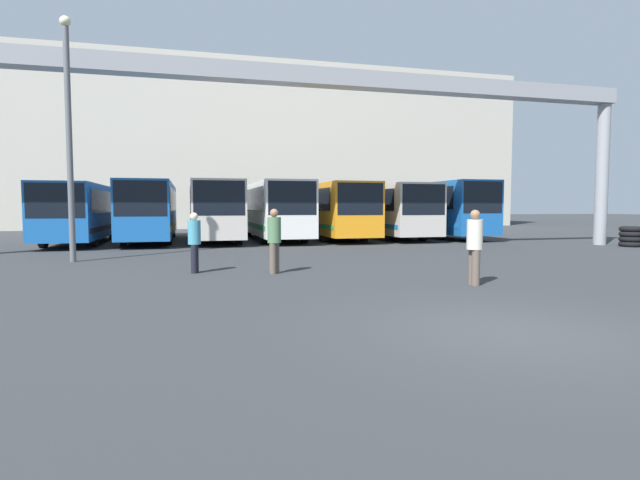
# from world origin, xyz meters

# --- Properties ---
(ground_plane) EXTENTS (200.00, 200.00, 0.00)m
(ground_plane) POSITION_xyz_m (0.00, 0.00, 0.00)
(ground_plane) COLOR #2D3033
(building_backdrop) EXTENTS (52.98, 12.00, 14.75)m
(building_backdrop) POSITION_xyz_m (0.00, 43.07, 7.37)
(building_backdrop) COLOR #B7B2A3
(building_backdrop) RESTS_ON ground
(overhead_gantry) EXTENTS (30.73, 0.80, 7.60)m
(overhead_gantry) POSITION_xyz_m (0.00, 13.97, 6.40)
(overhead_gantry) COLOR gray
(overhead_gantry) RESTS_ON ground
(bus_slot_0) EXTENTS (2.53, 10.43, 2.99)m
(bus_slot_0) POSITION_xyz_m (-10.12, 21.77, 1.73)
(bus_slot_0) COLOR #1959A5
(bus_slot_0) RESTS_ON ground
(bus_slot_1) EXTENTS (2.45, 12.16, 3.13)m
(bus_slot_1) POSITION_xyz_m (-6.75, 22.64, 1.81)
(bus_slot_1) COLOR #1959A5
(bus_slot_1) RESTS_ON ground
(bus_slot_2) EXTENTS (2.54, 10.49, 3.18)m
(bus_slot_2) POSITION_xyz_m (-3.37, 21.81, 1.83)
(bus_slot_2) COLOR beige
(bus_slot_2) RESTS_ON ground
(bus_slot_3) EXTENTS (2.55, 10.64, 3.20)m
(bus_slot_3) POSITION_xyz_m (0.00, 21.88, 1.84)
(bus_slot_3) COLOR silver
(bus_slot_3) RESTS_ON ground
(bus_slot_4) EXTENTS (2.58, 11.80, 3.16)m
(bus_slot_4) POSITION_xyz_m (3.37, 22.46, 1.82)
(bus_slot_4) COLOR orange
(bus_slot_4) RESTS_ON ground
(bus_slot_5) EXTENTS (2.58, 10.53, 3.13)m
(bus_slot_5) POSITION_xyz_m (6.75, 21.83, 1.80)
(bus_slot_5) COLOR beige
(bus_slot_5) RESTS_ON ground
(bus_slot_6) EXTENTS (2.50, 11.46, 3.31)m
(bus_slot_6) POSITION_xyz_m (10.12, 22.29, 1.91)
(bus_slot_6) COLOR #1959A5
(bus_slot_6) RESTS_ON ground
(pedestrian_near_center) EXTENTS (0.38, 0.38, 1.82)m
(pedestrian_near_center) POSITION_xyz_m (1.94, 4.21, 0.97)
(pedestrian_near_center) COLOR brown
(pedestrian_near_center) RESTS_ON ground
(pedestrian_near_left) EXTENTS (0.36, 0.36, 1.73)m
(pedestrian_near_left) POSITION_xyz_m (-4.58, 8.22, 0.92)
(pedestrian_near_left) COLOR black
(pedestrian_near_left) RESTS_ON ground
(pedestrian_far_center) EXTENTS (0.38, 0.38, 1.84)m
(pedestrian_far_center) POSITION_xyz_m (-2.39, 7.52, 0.98)
(pedestrian_far_center) COLOR brown
(pedestrian_far_center) RESTS_ON ground
(tire_stack) EXTENTS (1.04, 1.04, 0.96)m
(tire_stack) POSITION_xyz_m (15.55, 12.61, 0.48)
(tire_stack) COLOR black
(tire_stack) RESTS_ON ground
(lamp_post) EXTENTS (0.36, 0.36, 8.26)m
(lamp_post) POSITION_xyz_m (-8.61, 12.26, 4.49)
(lamp_post) COLOR #595B60
(lamp_post) RESTS_ON ground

